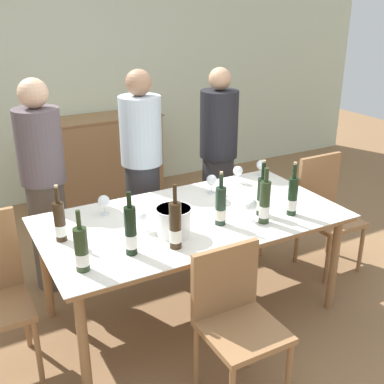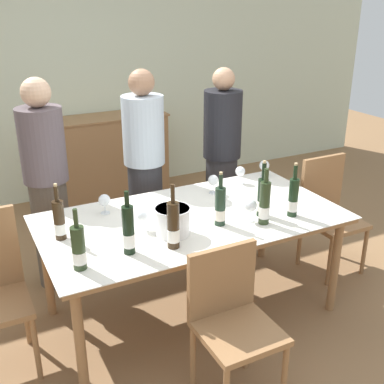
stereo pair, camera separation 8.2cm
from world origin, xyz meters
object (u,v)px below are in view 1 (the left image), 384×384
Objects in this scene: dining_table at (192,225)px; wine_glass_2 at (104,202)px; wine_glass_5 at (238,171)px; wine_bottle_3 at (60,222)px; person_guest_left at (142,173)px; wine_bottle_4 at (82,251)px; sideboard_cabinet at (104,157)px; wine_glass_0 at (261,165)px; wine_glass_3 at (144,217)px; wine_glass_1 at (212,181)px; chair_right_end at (325,206)px; wine_bottle_2 at (221,207)px; person_guest_right at (218,160)px; wine_bottle_1 at (262,197)px; wine_bottle_7 at (293,197)px; wine_bottle_6 at (175,227)px; chair_near_front at (235,314)px; wine_bottle_5 at (131,232)px; wine_glass_4 at (250,205)px; wine_bottle_0 at (265,203)px; person_host at (45,188)px; ice_bucket at (174,221)px.

wine_glass_2 is at bearing 147.48° from dining_table.
wine_bottle_3 is at bearing -168.44° from wine_glass_5.
wine_bottle_4 is at bearing -126.46° from person_guest_left.
sideboard_cabinet reaches higher than wine_glass_0.
person_guest_left is (0.84, 1.13, -0.06)m from wine_bottle_4.
wine_glass_3 is (0.50, -0.12, -0.02)m from wine_bottle_3.
wine_glass_1 is 1.05m from chair_right_end.
person_guest_right is at bearing 59.04° from wine_bottle_2.
wine_glass_0 is at bearing 53.88° from wine_bottle_1.
wine_bottle_7 reaches higher than dining_table.
chair_near_front is at bearing -72.44° from wine_bottle_6.
wine_glass_2 is at bearing 61.69° from wine_bottle_4.
wine_bottle_3 is 0.94× the size of wine_bottle_5.
wine_bottle_4 is 2.26× the size of wine_glass_4.
wine_glass_2 is at bearing 85.85° from wine_bottle_5.
wine_bottle_3 is (-0.97, 0.27, -0.00)m from wine_bottle_2.
wine_bottle_6 is at bearing -177.87° from wine_bottle_0.
dining_table is at bearing -137.89° from wine_glass_1.
wine_bottle_5 is at bearing -78.31° from person_host.
wine_bottle_7 is 2.71× the size of wine_glass_2.
chair_right_end reaches higher than sideboard_cabinet.
chair_right_end is at bearing -38.20° from wine_glass_0.
wine_glass_0 is at bearing 32.67° from wine_bottle_6.
wine_glass_3 is at bearing 30.08° from wine_bottle_4.
ice_bucket is 0.60× the size of wine_bottle_7.
wine_glass_4 is at bearing -111.34° from person_guest_right.
wine_bottle_7 reaches higher than wine_bottle_3.
person_host is at bearing 161.65° from wine_glass_5.
wine_glass_3 is 1.08m from wine_glass_5.
wine_bottle_5 is 2.78× the size of wine_glass_5.
wine_bottle_2 is at bearing -15.82° from wine_bottle_3.
wine_glass_3 is at bearing 106.14° from chair_near_front.
wine_glass_3 is (-0.80, 0.16, -0.03)m from wine_bottle_1.
wine_bottle_4 is 2.23m from chair_right_end.
wine_bottle_4 reaches higher than dining_table.
wine_bottle_4 is 0.56m from wine_glass_3.
wine_glass_0 is (1.73, 0.74, -0.02)m from wine_bottle_4.
wine_bottle_5 is at bearing -138.55° from person_guest_right.
wine_bottle_1 is 0.13m from wine_glass_4.
sideboard_cabinet is 3.62× the size of wine_bottle_3.
sideboard_cabinet is at bearing 98.91° from wine_bottle_7.
wine_bottle_3 is at bearing -139.23° from person_guest_left.
wine_bottle_0 is at bearing -39.30° from dining_table.
wine_bottle_7 reaches higher than wine_bottle_4.
ice_bucket reaches higher than wine_glass_1.
wine_bottle_5 is (-0.32, -0.10, 0.04)m from ice_bucket.
wine_glass_2 is at bearing 151.04° from wine_bottle_1.
chair_right_end reaches higher than dining_table.
wine_bottle_6 is 1.18m from person_guest_left.
ice_bucket is at bearing 97.03° from chair_near_front.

